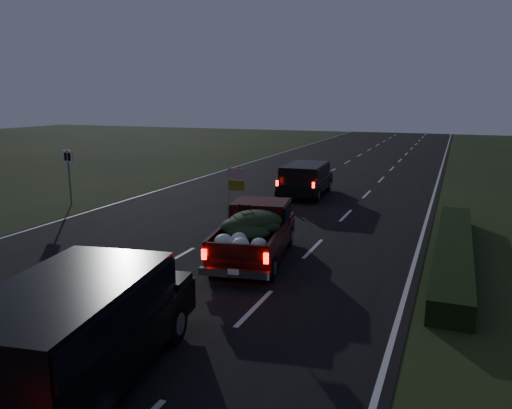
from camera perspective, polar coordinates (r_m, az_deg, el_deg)
The scene contains 7 objects.
ground at distance 15.41m, azimuth -9.13°, elevation -6.12°, with size 120.00×120.00×0.00m, color black.
road_asphalt at distance 15.40m, azimuth -9.13°, elevation -6.09°, with size 14.00×120.00×0.02m, color black.
hedge_row at distance 16.12m, azimuth 21.65°, elevation -4.91°, with size 1.00×10.00×0.60m, color black.
route_sign at distance 24.01m, azimuth -20.63°, elevation 3.85°, with size 0.55×0.08×2.50m.
pickup_truck at distance 14.94m, azimuth -0.11°, elevation -2.88°, with size 2.55×4.91×2.45m.
lead_suv at distance 24.76m, azimuth 5.68°, elevation 3.21°, with size 2.16×4.63×1.30m.
rear_suv at distance 8.88m, azimuth -20.29°, elevation -12.72°, with size 3.08×5.64×1.54m.
Camera 1 is at (7.66, -12.49, 4.77)m, focal length 35.00 mm.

